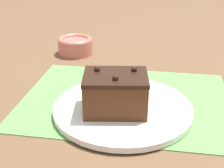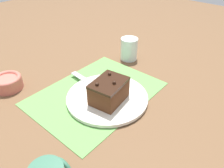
{
  "view_description": "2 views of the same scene",
  "coord_description": "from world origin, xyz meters",
  "px_view_note": "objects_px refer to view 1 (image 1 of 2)",
  "views": [
    {
      "loc": [
        0.07,
        -0.61,
        0.34
      ],
      "look_at": [
        -0.02,
        -0.05,
        0.06
      ],
      "focal_mm": 50.0,
      "sensor_mm": 36.0,
      "label": 1
    },
    {
      "loc": [
        -0.45,
        -0.46,
        0.49
      ],
      "look_at": [
        0.01,
        -0.07,
        0.07
      ],
      "focal_mm": 35.0,
      "sensor_mm": 36.0,
      "label": 2
    }
  ],
  "objects_px": {
    "chocolate_cake": "(115,93)",
    "small_bowl": "(75,45)",
    "serving_knife": "(133,88)",
    "cake_plate": "(122,108)"
  },
  "relations": [
    {
      "from": "small_bowl",
      "to": "cake_plate",
      "type": "bearing_deg",
      "value": -60.14
    },
    {
      "from": "serving_knife",
      "to": "small_bowl",
      "type": "height_order",
      "value": "small_bowl"
    },
    {
      "from": "chocolate_cake",
      "to": "serving_knife",
      "type": "relative_size",
      "value": 0.67
    },
    {
      "from": "small_bowl",
      "to": "chocolate_cake",
      "type": "bearing_deg",
      "value": -62.93
    },
    {
      "from": "cake_plate",
      "to": "small_bowl",
      "type": "distance_m",
      "value": 0.38
    },
    {
      "from": "cake_plate",
      "to": "chocolate_cake",
      "type": "height_order",
      "value": "chocolate_cake"
    },
    {
      "from": "serving_knife",
      "to": "small_bowl",
      "type": "relative_size",
      "value": 1.93
    },
    {
      "from": "chocolate_cake",
      "to": "small_bowl",
      "type": "relative_size",
      "value": 1.29
    },
    {
      "from": "cake_plate",
      "to": "small_bowl",
      "type": "bearing_deg",
      "value": 119.86
    },
    {
      "from": "cake_plate",
      "to": "serving_knife",
      "type": "bearing_deg",
      "value": 78.23
    }
  ]
}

